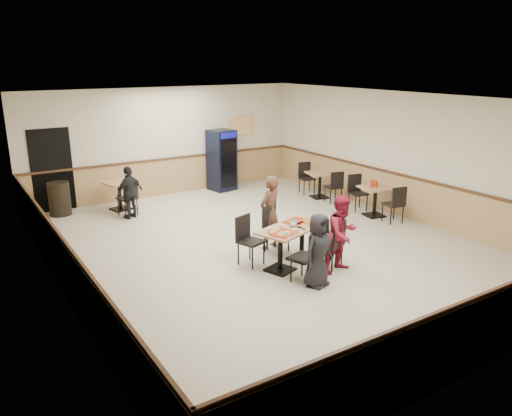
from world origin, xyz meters
TOP-DOWN VIEW (x-y plane):
  - ground at (0.00, 0.00)m, footprint 10.00×10.00m
  - room_shell at (1.78, 2.55)m, footprint 10.00×10.00m
  - main_table at (-0.11, -1.06)m, footprint 1.56×1.12m
  - main_chairs at (-0.15, -1.08)m, footprint 1.71×1.96m
  - diner_woman_left at (-0.26, -2.02)m, footprint 0.71×0.56m
  - diner_woman_right at (0.50, -1.76)m, footprint 0.75×0.62m
  - diner_man_opposite at (0.05, -0.11)m, footprint 0.64×0.52m
  - lone_diner at (-1.68, 3.37)m, footprint 0.81×0.57m
  - tabletop_clutter at (-0.11, -1.13)m, footprint 1.26×0.91m
  - side_table_near at (3.43, 0.30)m, footprint 0.80×0.80m
  - side_table_near_chair_south at (3.43, -0.29)m, footprint 0.51×0.51m
  - side_table_near_chair_north at (3.43, 0.89)m, footprint 0.51×0.51m
  - side_table_far at (3.38, 2.35)m, footprint 0.79×0.79m
  - side_table_far_chair_south at (3.38, 1.78)m, footprint 0.50×0.50m
  - side_table_far_chair_north at (3.38, 2.92)m, footprint 0.50×0.50m
  - condiment_caddy at (3.40, 0.35)m, footprint 0.23×0.06m
  - back_table at (-1.68, 4.20)m, footprint 0.82×0.82m
  - back_table_chair_lone at (-1.68, 3.62)m, footprint 0.52×0.52m
  - pepsi_cooler at (1.52, 4.59)m, footprint 0.76×0.77m
  - trash_bin at (-3.08, 4.55)m, footprint 0.52×0.52m

SIDE VIEW (x-z plane):
  - ground at x=0.00m, z-range 0.00..0.00m
  - trash_bin at x=-3.08m, z-range 0.00..0.82m
  - side_table_far_chair_south at x=3.38m, z-range 0.00..0.90m
  - side_table_far_chair_north at x=3.38m, z-range 0.00..0.90m
  - back_table_chair_lone at x=-1.68m, z-range 0.00..0.93m
  - side_table_near_chair_south at x=3.43m, z-range 0.00..0.93m
  - side_table_near_chair_north at x=3.43m, z-range 0.00..0.93m
  - side_table_far at x=3.38m, z-range 0.12..0.83m
  - main_chairs at x=-0.15m, z-range 0.00..0.96m
  - back_table at x=-1.68m, z-range 0.12..0.85m
  - side_table_near at x=3.43m, z-range 0.12..0.86m
  - main_table at x=-0.11m, z-range 0.12..0.88m
  - room_shell at x=1.78m, z-range -4.42..5.58m
  - lone_diner at x=-1.68m, z-range 0.00..1.28m
  - diner_woman_left at x=-0.26m, z-range 0.00..1.29m
  - diner_woman_right at x=0.50m, z-range 0.00..1.43m
  - diner_man_opposite at x=0.05m, z-range 0.00..1.51m
  - tabletop_clutter at x=-0.11m, z-range 0.72..0.84m
  - condiment_caddy at x=3.40m, z-range 0.72..0.92m
  - pepsi_cooler at x=1.52m, z-range 0.00..1.77m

